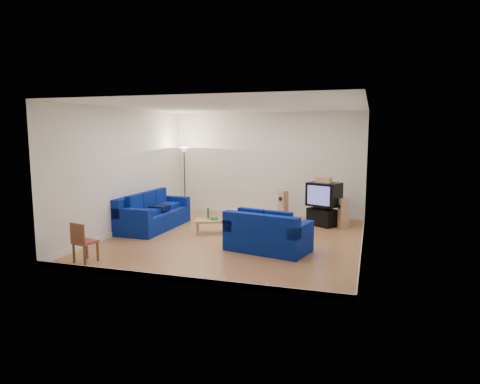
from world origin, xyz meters
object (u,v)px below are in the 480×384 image
(coffee_table, at_px, (215,222))
(television, at_px, (324,194))
(sofa_loveseat, at_px, (267,236))
(tv_stand, at_px, (322,217))
(sofa_three_seat, at_px, (152,215))

(coffee_table, distance_m, television, 3.14)
(sofa_loveseat, height_order, tv_stand, sofa_loveseat)
(sofa_three_seat, height_order, television, television)
(coffee_table, xyz_separation_m, tv_stand, (2.51, 1.75, -0.07))
(sofa_loveseat, bearing_deg, television, 85.97)
(sofa_loveseat, bearing_deg, tv_stand, 87.04)
(sofa_three_seat, xyz_separation_m, coffee_table, (1.87, -0.10, -0.03))
(television, bearing_deg, sofa_three_seat, -137.21)
(sofa_loveseat, bearing_deg, coffee_table, 156.90)
(sofa_loveseat, bearing_deg, sofa_three_seat, 172.68)
(sofa_loveseat, height_order, coffee_table, sofa_loveseat)
(television, bearing_deg, coffee_table, -123.47)
(sofa_three_seat, relative_size, coffee_table, 2.18)
(sofa_three_seat, distance_m, television, 4.75)
(television, bearing_deg, sofa_loveseat, -84.42)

